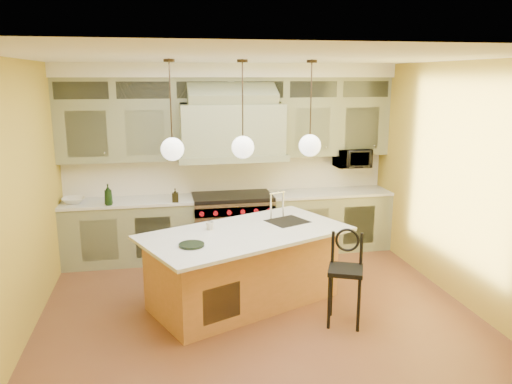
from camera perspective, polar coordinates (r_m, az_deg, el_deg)
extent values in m
plane|color=brown|center=(5.93, 0.47, -14.17)|extent=(5.00, 5.00, 0.00)
plane|color=white|center=(5.27, 0.53, 15.11)|extent=(5.00, 5.00, 0.00)
plane|color=gold|center=(7.84, -3.15, 3.77)|extent=(5.00, 0.00, 5.00)
plane|color=gold|center=(3.13, 9.80, -10.91)|extent=(5.00, 0.00, 5.00)
plane|color=gold|center=(5.51, -25.91, -1.52)|extent=(0.00, 5.00, 5.00)
plane|color=gold|center=(6.39, 23.04, 0.62)|extent=(0.00, 5.00, 5.00)
cube|color=gray|center=(7.70, -14.25, -4.45)|extent=(1.90, 0.65, 0.90)
cube|color=gray|center=(8.11, 8.20, -3.28)|extent=(1.90, 0.65, 0.90)
cube|color=silver|center=(7.57, -14.45, -1.05)|extent=(1.90, 0.68, 0.04)
cube|color=silver|center=(7.99, 8.31, -0.04)|extent=(1.90, 0.68, 0.04)
cube|color=silver|center=(7.86, -3.10, 2.10)|extent=(5.00, 0.04, 0.56)
cube|color=gray|center=(7.55, -15.39, 6.61)|extent=(1.75, 0.35, 0.85)
cube|color=gray|center=(7.99, 8.70, 7.26)|extent=(1.75, 0.35, 0.85)
cube|color=gray|center=(7.43, -2.82, 7.16)|extent=(1.50, 0.70, 0.75)
cube|color=gray|center=(7.48, -2.78, 4.11)|extent=(1.60, 0.76, 0.10)
cube|color=#333833|center=(7.57, -3.06, 11.63)|extent=(5.00, 0.35, 0.35)
cube|color=white|center=(7.54, -3.07, 13.71)|extent=(5.00, 0.47, 0.20)
cube|color=silver|center=(7.73, -2.70, -3.98)|extent=(1.20, 0.70, 0.90)
cube|color=black|center=(7.60, -2.73, -0.51)|extent=(1.20, 0.70, 0.06)
cube|color=silver|center=(7.33, -2.36, -2.23)|extent=(1.20, 0.06, 0.14)
cube|color=#A9723B|center=(6.13, -1.43, -8.70)|extent=(2.39, 1.81, 0.88)
cube|color=silver|center=(5.93, -1.18, -4.72)|extent=(2.72, 2.14, 0.04)
cube|color=black|center=(6.35, 3.60, -3.55)|extent=(0.59, 0.56, 0.05)
cylinder|color=black|center=(5.63, 8.36, -12.38)|extent=(0.04, 0.04, 0.61)
cylinder|color=black|center=(5.62, 11.65, -12.56)|extent=(0.04, 0.04, 0.61)
cylinder|color=black|center=(5.92, 8.59, -11.08)|extent=(0.04, 0.04, 0.61)
cylinder|color=black|center=(5.91, 11.71, -11.25)|extent=(0.04, 0.04, 0.61)
cube|color=black|center=(5.64, 10.21, -8.79)|extent=(0.49, 0.49, 0.05)
torus|color=black|center=(5.69, 10.40, -5.43)|extent=(0.26, 0.14, 0.27)
imported|color=black|center=(8.10, 10.94, 3.86)|extent=(0.54, 0.37, 0.30)
imported|color=black|center=(7.31, -16.54, -0.30)|extent=(0.13, 0.13, 0.30)
imported|color=black|center=(7.29, -9.21, -0.38)|extent=(0.10, 0.10, 0.20)
imported|color=white|center=(7.62, -20.11, -0.89)|extent=(0.32, 0.32, 0.08)
imported|color=beige|center=(6.01, -5.30, -3.87)|extent=(0.11, 0.11, 0.10)
cylinder|color=#2D2319|center=(5.62, -9.91, 14.59)|extent=(0.12, 0.12, 0.03)
cylinder|color=#2D2319|center=(5.62, -9.73, 10.06)|extent=(0.02, 0.02, 0.93)
sphere|color=white|center=(5.67, -9.53, 4.86)|extent=(0.26, 0.26, 0.26)
cylinder|color=#2D2319|center=(5.69, -1.57, 14.75)|extent=(0.12, 0.12, 0.03)
cylinder|color=#2D2319|center=(5.70, -1.54, 10.27)|extent=(0.02, 0.02, 0.93)
sphere|color=white|center=(5.75, -1.51, 5.14)|extent=(0.26, 0.26, 0.26)
cylinder|color=#2D2319|center=(5.88, 6.41, 14.62)|extent=(0.12, 0.12, 0.03)
cylinder|color=#2D2319|center=(5.88, 6.29, 10.29)|extent=(0.02, 0.02, 0.93)
sphere|color=white|center=(5.93, 6.17, 5.31)|extent=(0.26, 0.26, 0.26)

